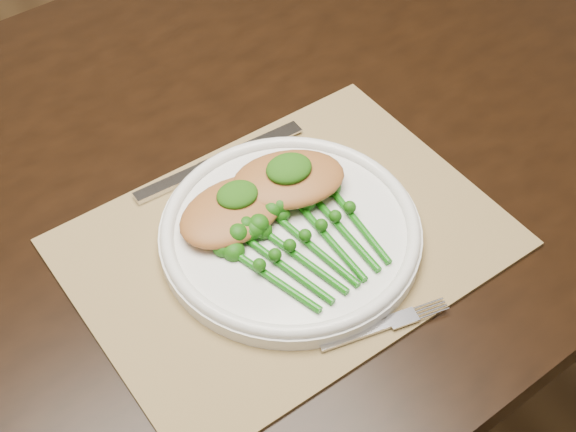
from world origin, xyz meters
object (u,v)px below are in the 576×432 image
chicken_fillet_left (232,211)px  dining_table (214,339)px  broccolini_bundle (317,250)px  dinner_plate (290,231)px  placemat (287,242)px

chicken_fillet_left → dining_table: bearing=80.7°
chicken_fillet_left → broccolini_bundle: 0.11m
dining_table → dinner_plate: size_ratio=5.72×
placemat → dinner_plate: dinner_plate is taller
chicken_fillet_left → broccolini_bundle: (0.06, -0.09, -0.01)m
dinner_plate → chicken_fillet_left: bearing=138.1°
placemat → dining_table: bearing=101.1°
broccolini_bundle → dinner_plate: bearing=90.7°
placemat → broccolini_bundle: 0.05m
dining_table → broccolini_bundle: broccolini_bundle is taller
dinner_plate → chicken_fillet_left: (-0.05, 0.05, 0.02)m
placemat → dinner_plate: bearing=6.5°
placemat → chicken_fillet_left: bearing=127.2°
placemat → dinner_plate: (0.01, 0.00, 0.02)m
dining_table → broccolini_bundle: (0.06, -0.19, 0.40)m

